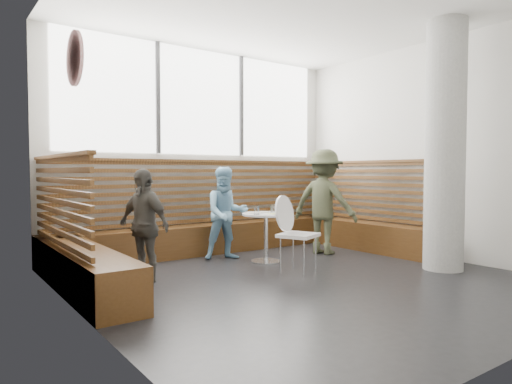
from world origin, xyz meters
TOP-DOWN VIEW (x-y plane):
  - room at (0.00, 0.00)m, footprint 5.00×5.00m
  - booth at (0.00, 1.77)m, footprint 5.00×2.50m
  - concrete_column at (1.85, -0.60)m, footprint 0.50×0.50m
  - wall_art at (-2.46, 0.40)m, footprint 0.03×0.50m
  - cafe_table at (0.26, 1.12)m, footprint 0.67×0.67m
  - cafe_chair at (0.18, 0.42)m, footprint 0.47×0.46m
  - adult_man at (1.41, 1.15)m, footprint 0.92×1.19m
  - child_back at (-0.07, 1.65)m, footprint 0.77×0.67m
  - child_left at (-1.56, 1.06)m, footprint 0.56×0.83m
  - plate_near at (0.13, 1.25)m, footprint 0.22×0.22m
  - plate_far at (0.30, 1.26)m, footprint 0.20×0.20m
  - glass_left at (0.05, 1.06)m, footprint 0.07×0.07m
  - glass_mid at (0.32, 1.04)m, footprint 0.07×0.07m
  - glass_right at (0.44, 1.13)m, footprint 0.07×0.07m
  - menu_card at (0.31, 0.99)m, footprint 0.19×0.14m

SIDE VIEW (x-z plane):
  - booth at x=0.00m, z-range -0.31..1.13m
  - cafe_table at x=0.26m, z-range 0.15..0.84m
  - cafe_chair at x=0.18m, z-range 0.09..1.06m
  - child_left at x=-1.56m, z-range 0.00..1.31m
  - child_back at x=-0.07m, z-range 0.00..1.34m
  - menu_card at x=0.31m, z-range 0.69..0.69m
  - plate_far at x=0.30m, z-range 0.69..0.70m
  - plate_near at x=0.13m, z-range 0.69..0.70m
  - glass_right at x=0.44m, z-range 0.69..0.80m
  - glass_left at x=0.05m, z-range 0.69..0.80m
  - glass_mid at x=0.32m, z-range 0.69..0.81m
  - adult_man at x=1.41m, z-range 0.00..1.62m
  - concrete_column at x=1.85m, z-range 0.00..3.20m
  - room at x=0.00m, z-range 0.00..3.20m
  - wall_art at x=-2.46m, z-range 2.05..2.55m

